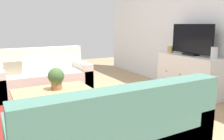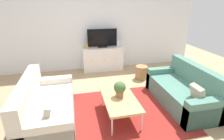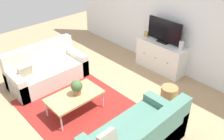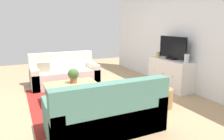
{
  "view_description": "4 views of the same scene",
  "coord_description": "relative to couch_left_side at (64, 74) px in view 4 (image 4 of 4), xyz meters",
  "views": [
    {
      "loc": [
        3.06,
        -1.02,
        1.31
      ],
      "look_at": [
        0.0,
        0.66,
        0.61
      ],
      "focal_mm": 36.83,
      "sensor_mm": 36.0,
      "label": 1
    },
    {
      "loc": [
        -0.84,
        -2.99,
        2.11
      ],
      "look_at": [
        0.0,
        0.66,
        0.61
      ],
      "focal_mm": 27.92,
      "sensor_mm": 36.0,
      "label": 2
    },
    {
      "loc": [
        3.09,
        -2.23,
        3.22
      ],
      "look_at": [
        0.0,
        0.66,
        0.61
      ],
      "focal_mm": 38.53,
      "sensor_mm": 36.0,
      "label": 3
    },
    {
      "loc": [
        4.09,
        -1.26,
        1.61
      ],
      "look_at": [
        0.0,
        0.66,
        0.61
      ],
      "focal_mm": 33.46,
      "sensor_mm": 36.0,
      "label": 4
    }
  ],
  "objects": [
    {
      "name": "ground_plane",
      "position": [
        1.44,
        0.1,
        -0.28
      ],
      "size": [
        10.0,
        10.0,
        0.0
      ],
      "primitive_type": "plane",
      "color": "tan"
    },
    {
      "name": "wall_back",
      "position": [
        1.44,
        2.65,
        1.07
      ],
      "size": [
        6.4,
        0.12,
        2.7
      ],
      "primitive_type": "cube",
      "color": "white",
      "rests_on": "ground_plane"
    },
    {
      "name": "area_rug",
      "position": [
        1.44,
        -0.05,
        -0.27
      ],
      "size": [
        2.5,
        1.9,
        0.01
      ],
      "primitive_type": "cube",
      "color": "maroon",
      "rests_on": "ground_plane"
    },
    {
      "name": "couch_left_side",
      "position": [
        0.0,
        0.0,
        0.0
      ],
      "size": [
        0.85,
        1.73,
        0.85
      ],
      "color": "beige",
      "rests_on": "ground_plane"
    },
    {
      "name": "couch_right_side",
      "position": [
        2.88,
        0.0,
        0.0
      ],
      "size": [
        0.85,
        1.73,
        0.85
      ],
      "color": "#4C7A6B",
      "rests_on": "ground_plane"
    },
    {
      "name": "coffee_table",
      "position": [
        1.37,
        -0.16,
        0.1
      ],
      "size": [
        0.6,
        1.05,
        0.41
      ],
      "color": "tan",
      "rests_on": "ground_plane"
    },
    {
      "name": "potted_plant",
      "position": [
        1.39,
        -0.1,
        0.3
      ],
      "size": [
        0.23,
        0.23,
        0.31
      ],
      "color": "#936042",
      "rests_on": "coffee_table"
    },
    {
      "name": "tv_console",
      "position": [
        1.5,
        2.37,
        0.09
      ],
      "size": [
        1.26,
        0.47,
        0.75
      ],
      "color": "white",
      "rests_on": "ground_plane"
    },
    {
      "name": "flat_screen_tv",
      "position": [
        1.5,
        2.39,
        0.75
      ],
      "size": [
        0.91,
        0.16,
        0.57
      ],
      "color": "black",
      "rests_on": "tv_console"
    },
    {
      "name": "glass_vase",
      "position": [
        2.01,
        2.37,
        0.57
      ],
      "size": [
        0.11,
        0.11,
        0.2
      ],
      "primitive_type": "cylinder",
      "color": "silver",
      "rests_on": "tv_console"
    },
    {
      "name": "mantel_clock",
      "position": [
        0.99,
        2.37,
        0.53
      ],
      "size": [
        0.11,
        0.07,
        0.13
      ],
      "primitive_type": "cube",
      "color": "tan",
      "rests_on": "tv_console"
    },
    {
      "name": "wicker_basket",
      "position": [
        2.45,
        1.42,
        -0.09
      ],
      "size": [
        0.34,
        0.34,
        0.38
      ],
      "primitive_type": "cylinder",
      "color": "#9E7547",
      "rests_on": "ground_plane"
    }
  ]
}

